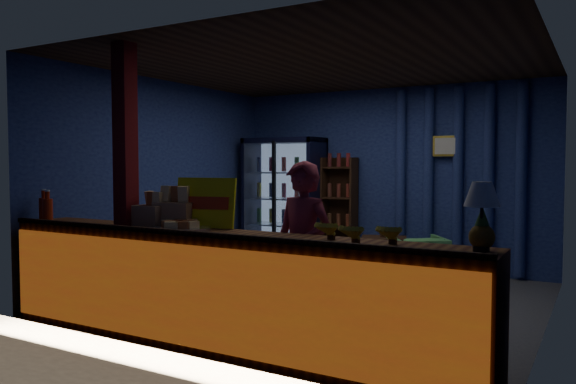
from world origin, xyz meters
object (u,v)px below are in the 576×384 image
Objects in this scene: pastry_tray at (181,227)px; table_lamp at (482,197)px; shopkeeper at (303,252)px; green_chair at (417,259)px.

table_lamp is (2.44, 0.08, 0.32)m from pastry_tray.
shopkeeper is 1.05m from pastry_tray.
table_lamp is at bearing 78.51° from green_chair.
shopkeeper is at bearing 164.66° from table_lamp.
shopkeeper reaches higher than pastry_tray.
shopkeeper reaches higher than green_chair.
pastry_tray reaches higher than green_chair.
shopkeeper is 3.00× the size of pastry_tray.
pastry_tray is (-0.91, -0.50, 0.21)m from shopkeeper.
pastry_tray is at bearing -178.23° from table_lamp.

